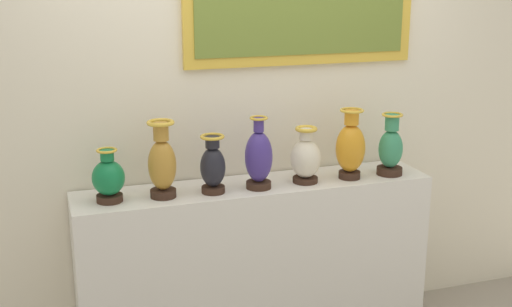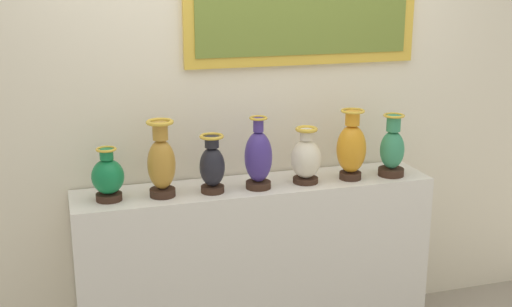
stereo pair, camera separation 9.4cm
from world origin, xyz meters
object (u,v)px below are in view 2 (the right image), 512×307
(vase_indigo, at_px, (258,158))
(vase_amber, at_px, (351,148))
(vase_jade, at_px, (392,150))
(vase_emerald, at_px, (108,177))
(vase_ochre, at_px, (161,162))
(vase_ivory, at_px, (306,158))
(vase_onyx, at_px, (212,166))

(vase_indigo, xyz_separation_m, vase_amber, (0.56, 0.00, 0.01))
(vase_amber, xyz_separation_m, vase_jade, (0.26, -0.01, -0.03))
(vase_emerald, bearing_deg, vase_jade, -1.41)
(vase_jade, bearing_deg, vase_emerald, 178.59)
(vase_ochre, bearing_deg, vase_ivory, -0.19)
(vase_amber, relative_size, vase_jade, 1.11)
(vase_emerald, height_order, vase_ochre, vase_ochre)
(vase_ochre, height_order, vase_amber, vase_ochre)
(vase_ochre, bearing_deg, vase_jade, -0.97)
(vase_emerald, bearing_deg, vase_ochre, -3.51)
(vase_emerald, xyz_separation_m, vase_onyx, (0.55, -0.03, 0.02))
(vase_emerald, height_order, vase_amber, vase_amber)
(vase_emerald, relative_size, vase_jade, 0.77)
(vase_amber, bearing_deg, vase_ochre, 179.26)
(vase_ivory, bearing_deg, vase_ochre, 179.81)
(vase_indigo, xyz_separation_m, vase_ivory, (0.29, 0.02, -0.03))
(vase_indigo, bearing_deg, vase_ochre, 178.06)
(vase_amber, bearing_deg, vase_ivory, 177.60)
(vase_emerald, bearing_deg, vase_amber, -1.31)
(vase_onyx, distance_m, vase_jade, 1.07)
(vase_emerald, distance_m, vase_amber, 1.37)
(vase_jade, bearing_deg, vase_amber, 178.05)
(vase_ivory, bearing_deg, vase_emerald, 178.97)
(vase_onyx, xyz_separation_m, vase_ivory, (0.54, 0.01, -0.00))
(vase_ochre, relative_size, vase_indigo, 1.03)
(vase_indigo, relative_size, vase_jade, 1.10)
(vase_emerald, xyz_separation_m, vase_indigo, (0.81, -0.04, 0.05))
(vase_emerald, relative_size, vase_onyx, 0.88)
(vase_onyx, height_order, vase_amber, vase_amber)
(vase_emerald, height_order, vase_indigo, vase_indigo)
(vase_emerald, xyz_separation_m, vase_ochre, (0.28, -0.02, 0.06))
(vase_onyx, height_order, vase_ivory, vase_ivory)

